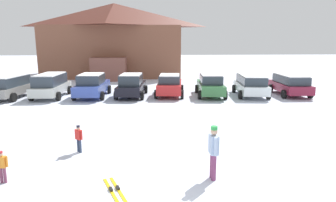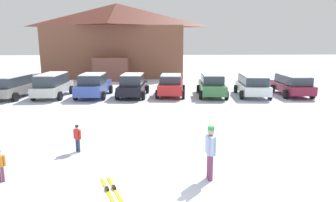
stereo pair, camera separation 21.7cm
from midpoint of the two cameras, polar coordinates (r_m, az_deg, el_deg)
name	(u,v)px [view 2 (the right image)]	position (r m, az deg, el deg)	size (l,w,h in m)	color
ski_lodge	(118,39)	(37.47, -9.43, 11.54)	(15.98, 12.05, 8.47)	brown
parked_grey_wagon	(12,86)	(24.62, -27.36, 2.58)	(2.52, 4.39, 1.65)	gray
parked_silver_wagon	(53,85)	(23.75, -20.88, 2.95)	(2.18, 4.46, 1.76)	beige
parked_blue_hatchback	(94,85)	(23.03, -13.73, 2.96)	(2.36, 4.66, 1.74)	#384EA5
parked_black_sedan	(133,85)	(22.65, -6.44, 3.03)	(2.38, 4.58, 1.71)	black
parked_red_sedan	(171,85)	(22.83, 0.86, 3.10)	(2.46, 4.42, 1.63)	red
parked_green_coupe	(212,85)	(22.83, 8.62, 3.02)	(2.34, 4.57, 1.68)	#356E3B
parked_white_suv	(252,85)	(23.48, 16.02, 3.01)	(2.57, 4.54, 1.61)	silver
parked_maroon_van	(292,84)	(24.76, 22.80, 2.95)	(2.26, 4.29, 1.59)	maroon
skier_child_in_orange_jacket	(0,164)	(10.28, -28.86, -10.50)	(0.37, 0.15, 0.99)	#733852
skier_adult_in_blue_parka	(210,150)	(9.17, 8.76, -9.17)	(0.25, 0.62, 1.67)	#75355C
skier_child_in_red_jacket	(77,137)	(11.80, -16.37, -6.58)	(0.32, 0.27, 1.05)	#313E56
pair_of_skis	(111,190)	(8.94, -10.09, -16.27)	(0.87, 1.63, 0.08)	gold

